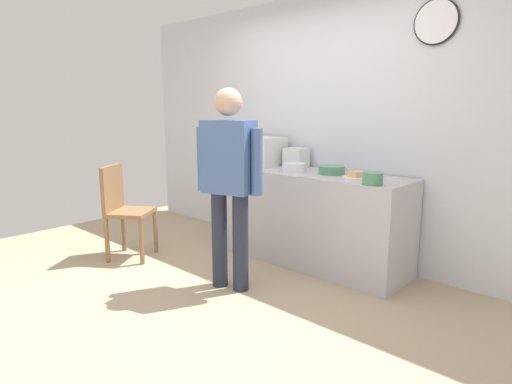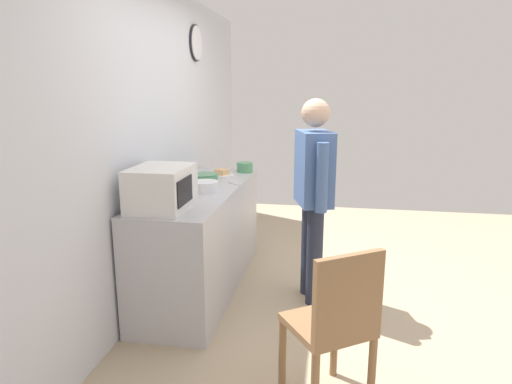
% 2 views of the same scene
% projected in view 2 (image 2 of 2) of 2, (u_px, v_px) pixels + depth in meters
% --- Properties ---
extents(ground_plane, '(6.00, 6.00, 0.00)m').
position_uv_depth(ground_plane, '(341.00, 298.00, 3.80)').
color(ground_plane, tan).
extents(back_wall, '(5.40, 0.13, 2.60)m').
position_uv_depth(back_wall, '(154.00, 140.00, 3.78)').
color(back_wall, silver).
rests_on(back_wall, ground_plane).
extents(kitchen_counter, '(2.00, 0.62, 0.89)m').
position_uv_depth(kitchen_counter, '(202.00, 238.00, 3.95)').
color(kitchen_counter, '#B7B7BC').
rests_on(kitchen_counter, ground_plane).
extents(microwave, '(0.50, 0.39, 0.30)m').
position_uv_depth(microwave, '(161.00, 188.00, 3.16)').
color(microwave, silver).
rests_on(microwave, kitchen_counter).
extents(sandwich_plate, '(0.23, 0.23, 0.07)m').
position_uv_depth(sandwich_plate, '(222.00, 174.00, 4.37)').
color(sandwich_plate, white).
rests_on(sandwich_plate, kitchen_counter).
extents(salad_bowl, '(0.24, 0.24, 0.08)m').
position_uv_depth(salad_bowl, '(205.00, 178.00, 4.08)').
color(salad_bowl, '#4C8E60').
rests_on(salad_bowl, kitchen_counter).
extents(cereal_bowl, '(0.16, 0.16, 0.10)m').
position_uv_depth(cereal_bowl, '(245.00, 167.00, 4.56)').
color(cereal_bowl, '#4C8E60').
rests_on(cereal_bowl, kitchen_counter).
extents(mixing_bowl, '(0.23, 0.23, 0.08)m').
position_uv_depth(mixing_bowl, '(205.00, 186.00, 3.72)').
color(mixing_bowl, white).
rests_on(mixing_bowl, kitchen_counter).
extents(toaster, '(0.22, 0.18, 0.20)m').
position_uv_depth(toaster, '(167.00, 182.00, 3.59)').
color(toaster, silver).
rests_on(toaster, kitchen_counter).
extents(fork_utensil, '(0.12, 0.14, 0.01)m').
position_uv_depth(fork_utensil, '(234.00, 184.00, 4.00)').
color(fork_utensil, silver).
rests_on(fork_utensil, kitchen_counter).
extents(spoon_utensil, '(0.17, 0.05, 0.01)m').
position_uv_depth(spoon_utensil, '(203.00, 171.00, 4.63)').
color(spoon_utensil, silver).
rests_on(spoon_utensil, kitchen_counter).
extents(person_standing, '(0.57, 0.34, 1.65)m').
position_uv_depth(person_standing, '(314.00, 186.00, 3.59)').
color(person_standing, '#242A3C').
rests_on(person_standing, ground_plane).
extents(wooden_chair, '(0.56, 0.56, 0.94)m').
position_uv_depth(wooden_chair, '(335.00, 322.00, 2.38)').
color(wooden_chair, olive).
rests_on(wooden_chair, ground_plane).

